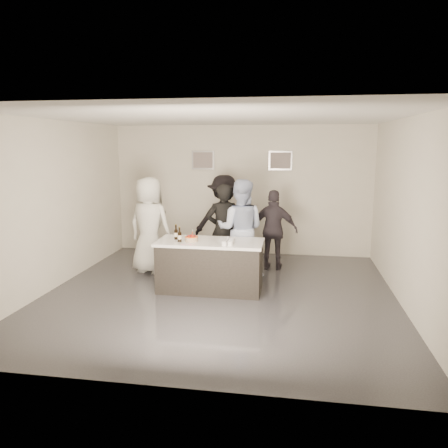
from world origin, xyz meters
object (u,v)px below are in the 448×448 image
at_px(bar_counter, 210,266).
at_px(person_main_black, 223,230).
at_px(person_guest_back, 224,220).
at_px(cake, 192,239).
at_px(beer_bottle_a, 176,232).
at_px(person_guest_left, 150,225).
at_px(beer_bottle_b, 180,235).
at_px(person_guest_right, 274,230).
at_px(person_main_blue, 240,229).

bearing_deg(bar_counter, person_main_black, 85.71).
xyz_separation_m(person_main_black, person_guest_back, (-0.12, 0.89, 0.05)).
distance_m(cake, beer_bottle_a, 0.34).
relative_size(beer_bottle_a, person_guest_left, 0.13).
bearing_deg(person_guest_left, person_main_black, -162.84).
xyz_separation_m(beer_bottle_a, person_guest_left, (-0.78, 0.87, -0.06)).
height_order(beer_bottle_b, person_guest_back, person_guest_back).
distance_m(bar_counter, person_guest_right, 1.89).
xyz_separation_m(bar_counter, person_main_blue, (0.43, 0.85, 0.51)).
xyz_separation_m(beer_bottle_b, person_guest_left, (-0.90, 1.07, -0.06)).
bearing_deg(person_main_black, bar_counter, 64.08).
relative_size(beer_bottle_a, person_main_black, 0.14).
distance_m(person_main_black, person_guest_left, 1.48).
distance_m(beer_bottle_b, person_guest_right, 2.30).
bearing_deg(person_guest_back, bar_counter, 80.63).
bearing_deg(bar_counter, person_main_blue, 63.29).
relative_size(beer_bottle_b, person_guest_left, 0.13).
relative_size(cake, person_main_blue, 0.12).
bearing_deg(person_main_blue, beer_bottle_b, 49.19).
relative_size(bar_counter, person_guest_back, 0.97).
distance_m(person_guest_left, person_guest_back, 1.65).
bearing_deg(beer_bottle_b, cake, 26.28).
xyz_separation_m(bar_counter, person_guest_back, (-0.05, 1.84, 0.51)).
relative_size(cake, person_main_black, 0.13).
bearing_deg(person_main_black, person_guest_left, -20.24).
bearing_deg(beer_bottle_b, beer_bottle_a, 120.90).
bearing_deg(cake, person_guest_right, 49.66).
height_order(beer_bottle_a, beer_bottle_b, same).
height_order(person_main_blue, person_guest_left, person_guest_left).
bearing_deg(person_main_blue, person_guest_right, -130.11).
xyz_separation_m(beer_bottle_b, person_guest_right, (1.54, 1.69, -0.20)).
bearing_deg(cake, bar_counter, 11.89).
relative_size(beer_bottle_a, person_main_blue, 0.14).
height_order(person_main_black, person_guest_back, person_guest_back).
bearing_deg(person_guest_back, person_main_black, 86.85).
xyz_separation_m(beer_bottle_a, person_guest_back, (0.57, 1.80, -0.07)).
relative_size(person_main_blue, person_guest_back, 1.00).
distance_m(cake, person_guest_right, 2.10).
relative_size(beer_bottle_b, person_main_black, 0.14).
xyz_separation_m(person_main_black, person_main_blue, (0.36, -0.09, 0.05)).
relative_size(bar_counter, person_main_black, 1.02).
xyz_separation_m(person_main_black, person_guest_right, (0.97, 0.59, -0.08)).
relative_size(bar_counter, cake, 8.13).
bearing_deg(beer_bottle_b, person_guest_back, 77.22).
distance_m(person_main_blue, person_guest_right, 0.92).
xyz_separation_m(person_main_blue, person_guest_left, (-1.84, 0.06, 0.01)).
bearing_deg(person_main_black, cake, 47.37).
distance_m(cake, person_main_black, 1.08).
distance_m(beer_bottle_a, person_guest_back, 1.89).
relative_size(person_main_black, person_guest_right, 1.10).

